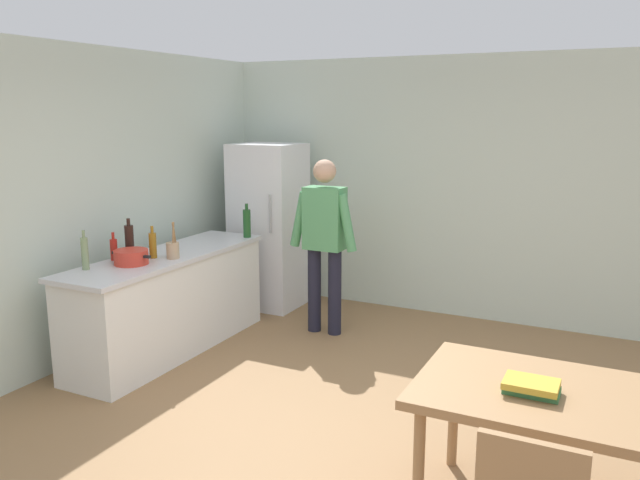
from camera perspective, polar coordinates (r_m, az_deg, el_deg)
ground_plane at (r=4.43m, az=1.03°, el=-17.42°), size 14.00×14.00×0.00m
wall_back at (r=6.76m, az=12.03°, el=4.54°), size 6.40×0.12×2.70m
wall_left at (r=5.70m, az=-22.37°, el=2.64°), size 0.12×5.60×2.70m
kitchen_counter at (r=5.90m, az=-13.42°, el=-5.48°), size 0.64×2.20×0.90m
refrigerator at (r=7.01m, az=-4.62°, el=1.27°), size 0.70×0.67×1.80m
person at (r=6.07m, az=0.40°, el=0.45°), size 0.70×0.22×1.70m
dining_table at (r=3.54m, az=20.38°, el=-13.83°), size 1.40×0.90×0.75m
cooking_pot at (r=5.47m, az=-16.62°, el=-1.48°), size 0.40×0.28×0.12m
utensil_jar at (r=5.58m, az=-13.10°, el=-0.84°), size 0.11×0.11×0.32m
bottle_wine_green at (r=6.38m, az=-6.59°, el=1.53°), size 0.08×0.08×0.34m
bottle_oil_amber at (r=5.63m, az=-14.81°, el=-0.42°), size 0.06×0.06×0.28m
bottle_sauce_red at (r=5.65m, az=-18.06°, el=-0.78°), size 0.06×0.06×0.24m
bottle_vinegar_tall at (r=5.38m, az=-20.40°, el=-1.10°), size 0.06×0.06×0.32m
bottle_wine_dark at (r=5.72m, az=-16.77°, el=-0.05°), size 0.08×0.08×0.34m
book_stack at (r=3.43m, az=18.48°, el=-12.42°), size 0.27×0.19×0.07m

